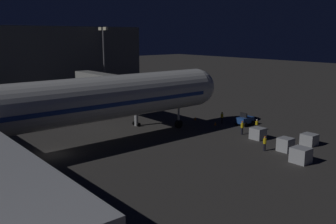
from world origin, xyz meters
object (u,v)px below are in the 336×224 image
object	(u,v)px
jet_bridge	(115,84)
ground_crew_by_belt_loader	(222,117)
baggage_container_near_belt	(258,133)
traffic_cone_nose_starboard	(195,118)
ground_crew_marshaller_fwd	(257,124)
apron_floodlight_mast	(104,58)
baggage_container_mid_row	(285,145)
baggage_container_far_row	(309,139)
baggage_container_spare	(301,155)
ground_crew_near_nose_gear	(242,127)
ground_crew_under_port_wing	(265,143)
baggage_tug_lead	(245,120)
traffic_cone_nose_port	(215,123)

from	to	relation	value
jet_bridge	ground_crew_by_belt_loader	xyz separation A→B (m)	(-13.01, -10.95, -4.73)
baggage_container_near_belt	traffic_cone_nose_starboard	bearing A→B (deg)	-5.67
ground_crew_by_belt_loader	ground_crew_marshaller_fwd	bearing A→B (deg)	-174.54
jet_bridge	apron_floodlight_mast	distance (m)	16.39
baggage_container_mid_row	ground_crew_marshaller_fwd	bearing A→B (deg)	-32.67
jet_bridge	apron_floodlight_mast	world-z (taller)	apron_floodlight_mast
jet_bridge	baggage_container_far_row	xyz separation A→B (m)	(-27.56, -10.89, -5.05)
baggage_container_mid_row	ground_crew_by_belt_loader	distance (m)	14.80
baggage_container_far_row	traffic_cone_nose_starboard	bearing A→B (deg)	4.25
baggage_container_mid_row	traffic_cone_nose_starboard	distance (m)	18.73
baggage_container_mid_row	baggage_container_spare	size ratio (longest dim) A/B	0.86
jet_bridge	ground_crew_near_nose_gear	distance (m)	21.33
ground_crew_marshaller_fwd	ground_crew_under_port_wing	size ratio (longest dim) A/B	0.95
ground_crew_under_port_wing	traffic_cone_nose_starboard	size ratio (longest dim) A/B	3.25
jet_bridge	baggage_container_mid_row	distance (m)	28.28
baggage_container_far_row	ground_crew_by_belt_loader	distance (m)	14.56
jet_bridge	baggage_container_near_belt	world-z (taller)	jet_bridge
apron_floodlight_mast	baggage_container_far_row	xyz separation A→B (m)	(-42.24, -4.28, -8.13)
baggage_tug_lead	ground_crew_by_belt_loader	xyz separation A→B (m)	(2.88, 1.97, 0.24)
baggage_container_mid_row	traffic_cone_nose_port	distance (m)	14.41
apron_floodlight_mast	ground_crew_marshaller_fwd	distance (m)	35.04
baggage_container_far_row	jet_bridge	bearing A→B (deg)	21.55
jet_bridge	baggage_container_mid_row	bearing A→B (deg)	-166.69
apron_floodlight_mast	traffic_cone_nose_port	size ratio (longest dim) A/B	27.10
ground_crew_near_nose_gear	traffic_cone_nose_starboard	bearing A→B (deg)	-6.16
baggage_container_mid_row	apron_floodlight_mast	bearing A→B (deg)	-0.28
baggage_tug_lead	jet_bridge	bearing A→B (deg)	39.11
apron_floodlight_mast	baggage_tug_lead	size ratio (longest dim) A/B	5.77
ground_crew_by_belt_loader	traffic_cone_nose_port	bearing A→B (deg)	90.68
baggage_container_spare	baggage_container_far_row	bearing A→B (deg)	-66.96
apron_floodlight_mast	baggage_container_mid_row	xyz separation A→B (m)	(-41.77, 0.20, -8.03)
apron_floodlight_mast	traffic_cone_nose_starboard	bearing A→B (deg)	-172.98
baggage_container_near_belt	traffic_cone_nose_port	size ratio (longest dim) A/B	3.08
apron_floodlight_mast	baggage_container_spare	size ratio (longest dim) A/B	8.01
jet_bridge	ground_crew_near_nose_gear	xyz separation A→B (m)	(-19.06, -8.35, -4.70)
ground_crew_near_nose_gear	baggage_container_spare	bearing A→B (deg)	159.79
baggage_container_near_belt	baggage_container_spare	distance (m)	9.46
baggage_container_far_row	ground_crew_by_belt_loader	xyz separation A→B (m)	(14.55, -0.06, 0.32)
traffic_cone_nose_port	traffic_cone_nose_starboard	xyz separation A→B (m)	(4.40, 0.00, 0.00)
ground_crew_under_port_wing	traffic_cone_nose_port	distance (m)	13.34
baggage_container_spare	ground_crew_under_port_wing	distance (m)	5.00
ground_crew_under_port_wing	ground_crew_near_nose_gear	bearing A→B (deg)	-30.08
ground_crew_under_port_wing	baggage_container_spare	bearing A→B (deg)	174.46
ground_crew_marshaller_fwd	traffic_cone_nose_port	distance (m)	6.45
baggage_container_spare	traffic_cone_nose_port	size ratio (longest dim) A/B	3.39
jet_bridge	ground_crew_under_port_wing	bearing A→B (deg)	-169.64
baggage_container_far_row	ground_crew_marshaller_fwd	size ratio (longest dim) A/B	1.01
ground_crew_by_belt_loader	traffic_cone_nose_port	size ratio (longest dim) A/B	3.36
ground_crew_under_port_wing	traffic_cone_nose_port	size ratio (longest dim) A/B	3.25
apron_floodlight_mast	ground_crew_by_belt_loader	xyz separation A→B (m)	(-27.68, -4.34, -7.81)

